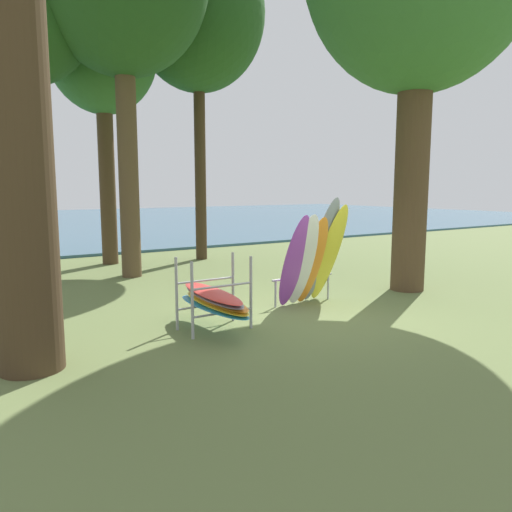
% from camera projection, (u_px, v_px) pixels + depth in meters
% --- Properties ---
extents(ground_plane, '(80.00, 80.00, 0.00)m').
position_uv_depth(ground_plane, '(309.00, 316.00, 9.27)').
color(ground_plane, olive).
extents(lake_water, '(80.00, 36.00, 0.10)m').
position_uv_depth(lake_water, '(39.00, 223.00, 32.77)').
color(lake_water, '#38607A').
rests_on(lake_water, ground).
extents(tree_mid_behind, '(3.40, 3.40, 8.89)m').
position_uv_depth(tree_mid_behind, '(24.00, 7.00, 12.23)').
color(tree_mid_behind, '#4C3823').
rests_on(tree_mid_behind, ground).
extents(tree_far_left_back, '(3.30, 3.30, 8.39)m').
position_uv_depth(tree_far_left_back, '(102.00, 53.00, 14.73)').
color(tree_far_left_back, '#4C3823').
rests_on(tree_far_left_back, ground).
extents(tree_far_right_back, '(4.26, 4.26, 10.33)m').
position_uv_depth(tree_far_right_back, '(198.00, 14.00, 15.54)').
color(tree_far_right_back, '#42301E').
rests_on(tree_far_right_back, ground).
extents(leaning_board_pile, '(1.54, 0.96, 2.22)m').
position_uv_depth(leaning_board_pile, '(313.00, 258.00, 9.93)').
color(leaning_board_pile, purple).
rests_on(leaning_board_pile, ground).
extents(board_storage_rack, '(1.15, 2.13, 1.25)m').
position_uv_depth(board_storage_rack, '(214.00, 299.00, 8.32)').
color(board_storage_rack, '#9EA0A5').
rests_on(board_storage_rack, ground).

